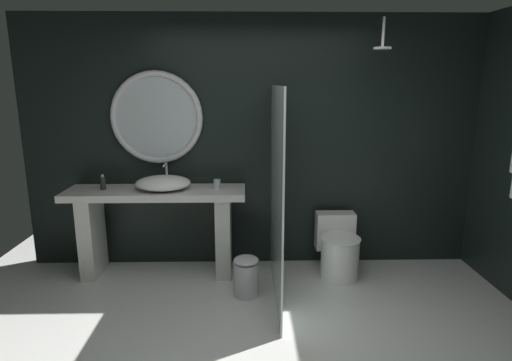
# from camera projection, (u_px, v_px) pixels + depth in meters

# --- Properties ---
(back_wall_panel) EXTENTS (4.80, 0.10, 2.60)m
(back_wall_panel) POSITION_uv_depth(u_px,v_px,m) (255.00, 144.00, 4.44)
(back_wall_panel) COLOR black
(back_wall_panel) RESTS_ON ground_plane
(vanity_counter) EXTENTS (1.78, 0.50, 0.89)m
(vanity_counter) POSITION_uv_depth(u_px,v_px,m) (157.00, 220.00, 4.27)
(vanity_counter) COLOR silver
(vanity_counter) RESTS_ON ground_plane
(vessel_sink) EXTENTS (0.54, 0.44, 0.24)m
(vessel_sink) POSITION_uv_depth(u_px,v_px,m) (163.00, 183.00, 4.18)
(vessel_sink) COLOR white
(vessel_sink) RESTS_ON vanity_counter
(tumbler_cup) EXTENTS (0.07, 0.07, 0.09)m
(tumbler_cup) POSITION_uv_depth(u_px,v_px,m) (217.00, 184.00, 4.23)
(tumbler_cup) COLOR silver
(tumbler_cup) RESTS_ON vanity_counter
(soap_dispenser) EXTENTS (0.05, 0.05, 0.15)m
(soap_dispenser) POSITION_uv_depth(u_px,v_px,m) (103.00, 183.00, 4.18)
(soap_dispenser) COLOR #282D28
(soap_dispenser) RESTS_ON vanity_counter
(round_wall_mirror) EXTENTS (0.93, 0.06, 0.93)m
(round_wall_mirror) POSITION_uv_depth(u_px,v_px,m) (157.00, 118.00, 4.27)
(round_wall_mirror) COLOR silver
(shower_glass_panel) EXTENTS (0.02, 1.46, 1.90)m
(shower_glass_panel) POSITION_uv_depth(u_px,v_px,m) (276.00, 195.00, 3.76)
(shower_glass_panel) COLOR silver
(shower_glass_panel) RESTS_ON ground_plane
(rain_shower_head) EXTENTS (0.16, 0.16, 0.28)m
(rain_shower_head) POSITION_uv_depth(u_px,v_px,m) (382.00, 45.00, 3.81)
(rain_shower_head) COLOR silver
(toilet) EXTENTS (0.40, 0.59, 0.60)m
(toilet) POSITION_uv_depth(u_px,v_px,m) (338.00, 249.00, 4.30)
(toilet) COLOR white
(toilet) RESTS_ON ground_plane
(waste_bin) EXTENTS (0.23, 0.23, 0.38)m
(waste_bin) POSITION_uv_depth(u_px,v_px,m) (246.00, 276.00, 3.89)
(waste_bin) COLOR silver
(waste_bin) RESTS_ON ground_plane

